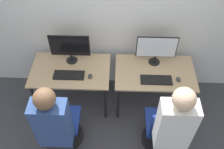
# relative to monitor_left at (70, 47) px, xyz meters

# --- Properties ---
(ground_plane) EXTENTS (20.00, 20.00, 0.00)m
(ground_plane) POSITION_rel_monitor_left_xyz_m (0.60, -0.53, -0.98)
(ground_plane) COLOR #3D3D42
(wall_back) EXTENTS (12.00, 0.05, 2.80)m
(wall_back) POSITION_rel_monitor_left_xyz_m (0.60, 0.29, 0.42)
(wall_back) COLOR silver
(wall_back) RESTS_ON ground_plane
(desk_left) EXTENTS (1.11, 0.69, 0.72)m
(desk_left) POSITION_rel_monitor_left_xyz_m (0.00, -0.18, -0.34)
(desk_left) COLOR tan
(desk_left) RESTS_ON ground_plane
(monitor_left) EXTENTS (0.56, 0.16, 0.46)m
(monitor_left) POSITION_rel_monitor_left_xyz_m (0.00, 0.00, 0.00)
(monitor_left) COLOR black
(monitor_left) RESTS_ON desk_left
(keyboard_left) EXTENTS (0.42, 0.17, 0.02)m
(keyboard_left) POSITION_rel_monitor_left_xyz_m (0.00, -0.29, -0.25)
(keyboard_left) COLOR black
(keyboard_left) RESTS_ON desk_left
(mouse_left) EXTENTS (0.06, 0.09, 0.03)m
(mouse_left) POSITION_rel_monitor_left_xyz_m (0.29, -0.31, -0.25)
(mouse_left) COLOR #333333
(mouse_left) RESTS_ON desk_left
(office_chair_left) EXTENTS (0.48, 0.48, 0.91)m
(office_chair_left) POSITION_rel_monitor_left_xyz_m (-0.04, -0.89, -0.60)
(office_chair_left) COLOR black
(office_chair_left) RESTS_ON ground_plane
(person_left) EXTENTS (0.36, 0.21, 1.59)m
(person_left) POSITION_rel_monitor_left_xyz_m (0.02, -1.26, -0.12)
(person_left) COLOR #232328
(person_left) RESTS_ON ground_plane
(desk_right) EXTENTS (1.11, 0.69, 0.72)m
(desk_right) POSITION_rel_monitor_left_xyz_m (1.19, -0.18, -0.34)
(desk_right) COLOR tan
(desk_right) RESTS_ON ground_plane
(monitor_right) EXTENTS (0.56, 0.16, 0.46)m
(monitor_right) POSITION_rel_monitor_left_xyz_m (1.19, 0.01, 0.00)
(monitor_right) COLOR black
(monitor_right) RESTS_ON desk_right
(keyboard_right) EXTENTS (0.42, 0.17, 0.02)m
(keyboard_right) POSITION_rel_monitor_left_xyz_m (1.19, -0.34, -0.25)
(keyboard_right) COLOR black
(keyboard_right) RESTS_ON desk_right
(mouse_right) EXTENTS (0.06, 0.09, 0.03)m
(mouse_right) POSITION_rel_monitor_left_xyz_m (1.49, -0.33, -0.25)
(mouse_right) COLOR #333333
(mouse_right) RESTS_ON desk_right
(office_chair_right) EXTENTS (0.48, 0.48, 0.91)m
(office_chair_right) POSITION_rel_monitor_left_xyz_m (1.27, -0.89, -0.60)
(office_chair_right) COLOR black
(office_chair_right) RESTS_ON ground_plane
(person_right) EXTENTS (0.36, 0.21, 1.64)m
(person_right) POSITION_rel_monitor_left_xyz_m (1.25, -1.25, -0.09)
(person_right) COLOR #232328
(person_right) RESTS_ON ground_plane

